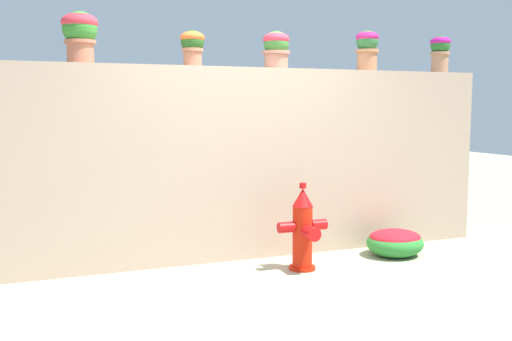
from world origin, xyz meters
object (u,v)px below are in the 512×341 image
object	(u,v)px
potted_plant_4	(367,47)
flower_bush_left	(395,241)
potted_plant_5	(440,50)
potted_plant_3	(276,47)
fire_hydrant	(303,230)
potted_plant_1	(80,32)
potted_plant_2	(192,45)

from	to	relation	value
potted_plant_4	flower_bush_left	world-z (taller)	potted_plant_4
potted_plant_4	potted_plant_5	distance (m)	0.98
potted_plant_3	potted_plant_4	distance (m)	1.05
potted_plant_3	potted_plant_4	bearing A→B (deg)	-1.16
flower_bush_left	potted_plant_5	bearing A→B (deg)	32.01
fire_hydrant	potted_plant_5	bearing A→B (deg)	19.41
potted_plant_4	fire_hydrant	world-z (taller)	potted_plant_4
fire_hydrant	potted_plant_3	bearing A→B (deg)	87.18
potted_plant_4	fire_hydrant	size ratio (longest dim) A/B	0.53
potted_plant_1	potted_plant_4	xyz separation A→B (m)	(2.93, -0.02, -0.02)
potted_plant_1	potted_plant_3	distance (m)	1.89
potted_plant_2	fire_hydrant	world-z (taller)	potted_plant_2
potted_plant_2	potted_plant_3	bearing A→B (deg)	2.72
potted_plant_1	potted_plant_3	xyz separation A→B (m)	(1.89, 0.01, -0.07)
potted_plant_1	potted_plant_2	xyz separation A→B (m)	(1.01, -0.04, -0.08)
potted_plant_2	potted_plant_3	world-z (taller)	potted_plant_3
potted_plant_1	potted_plant_2	world-z (taller)	potted_plant_1
potted_plant_5	flower_bush_left	size ratio (longest dim) A/B	0.72
potted_plant_5	flower_bush_left	bearing A→B (deg)	-147.99
potted_plant_1	fire_hydrant	xyz separation A→B (m)	(1.85, -0.71, -1.78)
potted_plant_5	fire_hydrant	bearing A→B (deg)	-160.59
potted_plant_5	flower_bush_left	world-z (taller)	potted_plant_5
potted_plant_2	potted_plant_5	xyz separation A→B (m)	(2.90, 0.05, 0.05)
potted_plant_1	flower_bush_left	world-z (taller)	potted_plant_1
potted_plant_5	potted_plant_1	bearing A→B (deg)	-179.81
potted_plant_5	potted_plant_2	bearing A→B (deg)	-179.03
potted_plant_1	potted_plant_4	bearing A→B (deg)	-0.31
potted_plant_1	flower_bush_left	distance (m)	3.61
potted_plant_2	potted_plant_5	bearing A→B (deg)	0.97
fire_hydrant	potted_plant_2	bearing A→B (deg)	141.22
potted_plant_3	potted_plant_4	size ratio (longest dim) A/B	0.87
potted_plant_3	potted_plant_2	bearing A→B (deg)	-177.28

